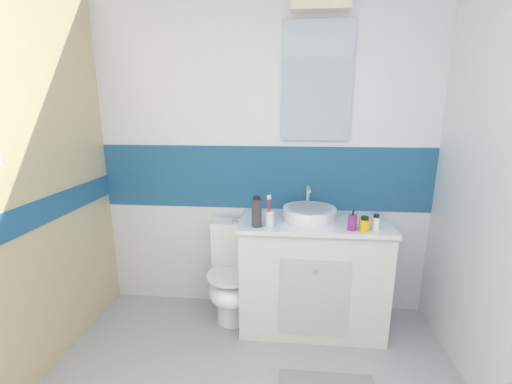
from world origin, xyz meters
TOP-DOWN VIEW (x-y plane):
  - wall_back_tiled at (0.01, 2.45)m, footprint 3.20×0.20m
  - vanity_cabinet at (0.38, 2.14)m, footprint 1.06×0.54m
  - sink_basin at (0.35, 2.17)m, footprint 0.39×0.43m
  - toilet at (-0.22, 2.16)m, footprint 0.37×0.50m
  - toothbrush_cup at (0.07, 1.98)m, footprint 0.06×0.06m
  - soap_dispenser at (0.62, 1.95)m, footprint 0.06×0.06m
  - lotion_bottle_short at (0.77, 1.97)m, footprint 0.05×0.05m
  - shampoo_bottle_tall at (-0.02, 1.96)m, footprint 0.07×0.07m
  - hair_gel_jar at (0.70, 1.95)m, footprint 0.07×0.07m

SIDE VIEW (x-z plane):
  - toilet at x=-0.22m, z-range -0.03..0.76m
  - vanity_cabinet at x=0.38m, z-range 0.00..0.85m
  - hair_gel_jar at x=0.70m, z-range 0.85..0.94m
  - sink_basin at x=0.35m, z-range 0.79..1.00m
  - lotion_bottle_short at x=0.77m, z-range 0.85..0.95m
  - soap_dispenser at x=0.62m, z-range 0.83..0.98m
  - toothbrush_cup at x=0.07m, z-range 0.80..1.02m
  - shampoo_bottle_tall at x=-0.02m, z-range 0.85..1.06m
  - wall_back_tiled at x=0.01m, z-range 0.01..2.51m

